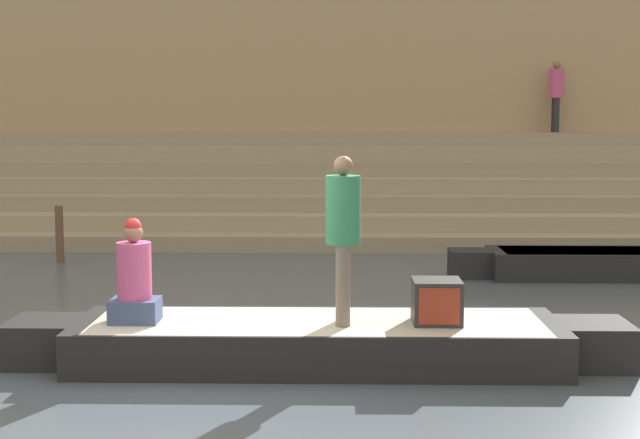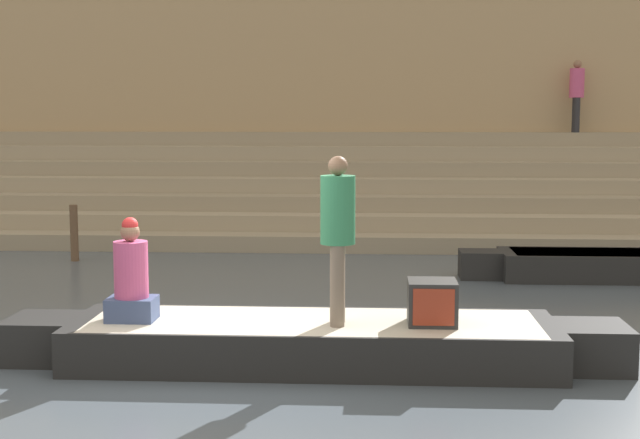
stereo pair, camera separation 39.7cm
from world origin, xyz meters
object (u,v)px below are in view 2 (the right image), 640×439
person_standing (338,228)px  person_on_steps (577,91)px  rowboat_main (313,341)px  person_rowing (131,280)px  mooring_post (74,233)px  tv_set (432,302)px

person_standing → person_on_steps: size_ratio=1.04×
rowboat_main → person_on_steps: 13.20m
person_rowing → mooring_post: bearing=107.4°
person_standing → mooring_post: 8.05m
person_on_steps → rowboat_main: bearing=-88.1°
person_rowing → person_on_steps: 13.99m
rowboat_main → person_standing: size_ratio=3.75×
person_rowing → mooring_post: 6.89m
person_on_steps → person_rowing: bearing=-95.0°
tv_set → mooring_post: mooring_post is taller
person_standing → person_rowing: size_ratio=1.59×
tv_set → person_standing: bearing=-178.5°
rowboat_main → mooring_post: 7.75m
mooring_post → rowboat_main: bearing=-53.6°
person_rowing → tv_set: bearing=-6.0°
person_standing → mooring_post: person_standing is taller
person_rowing → person_on_steps: bearing=53.2°
rowboat_main → person_on_steps: size_ratio=3.89×
tv_set → person_on_steps: bearing=69.9°
person_on_steps → tv_set: bearing=-82.9°
person_on_steps → person_standing: bearing=-86.8°
rowboat_main → tv_set: bearing=-0.8°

